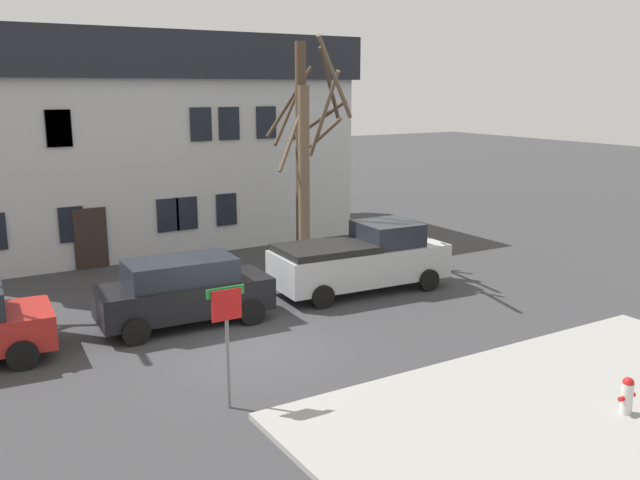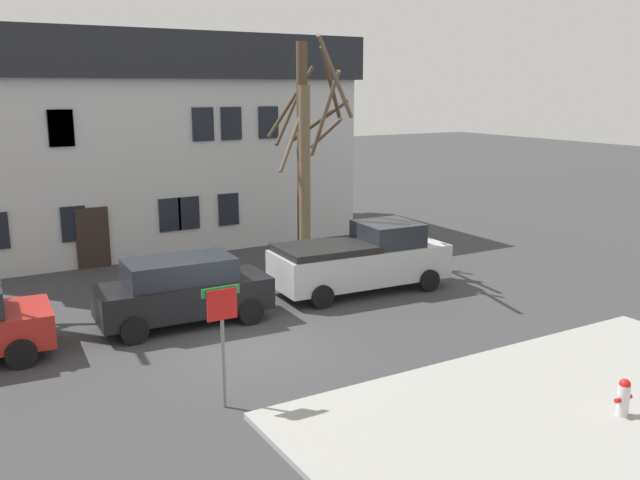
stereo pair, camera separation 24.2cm
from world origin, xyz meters
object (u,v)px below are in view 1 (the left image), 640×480
Objects in this scene: car_black_wagon at (184,291)px; fire_hydrant at (627,395)px; building_main at (139,139)px; tree_bare_end at (302,150)px; pickup_truck_silver at (362,259)px; street_sign_pole at (227,324)px; tree_bare_far at (307,173)px.

car_black_wagon reaches higher than fire_hydrant.
car_black_wagon is at bearing -101.46° from building_main.
building_main reaches higher than tree_bare_end.
tree_bare_end is at bearing 88.44° from fire_hydrant.
tree_bare_end reaches higher than pickup_truck_silver.
tree_bare_end is 3.10× the size of street_sign_pole.
building_main is 11.61m from car_black_wagon.
tree_bare_end reaches higher than car_black_wagon.
tree_bare_far and tree_bare_end have the same top height.
building_main reaches higher than pickup_truck_silver.
car_black_wagon is 5.18m from street_sign_pole.
tree_bare_end is 1.67× the size of car_black_wagon.
pickup_truck_silver reaches higher than car_black_wagon.
street_sign_pole is (-6.19, 4.25, 1.23)m from fire_hydrant.
building_main reaches higher than fire_hydrant.
tree_bare_end is 1.38× the size of pickup_truck_silver.
tree_bare_far is 3.21m from pickup_truck_silver.
fire_hydrant is at bearing -34.49° from street_sign_pole.
fire_hydrant is at bearing -60.47° from car_black_wagon.
tree_bare_far is 5.88m from car_black_wagon.
street_sign_pole is at bearing -141.89° from pickup_truck_silver.
car_black_wagon is 6.26× the size of fire_hydrant.
car_black_wagon is at bearing -157.14° from tree_bare_far.
pickup_truck_silver is 8.51m from street_sign_pole.
tree_bare_end is at bearing 92.14° from pickup_truck_silver.
tree_bare_end is (3.39, -7.31, -0.05)m from building_main.
building_main reaches higher than street_sign_pole.
pickup_truck_silver is at bearing -87.86° from tree_bare_end.
tree_bare_end is at bearing 32.96° from car_black_wagon.
building_main is 6.51× the size of street_sign_pole.
car_black_wagon is 0.82× the size of pickup_truck_silver.
building_main is 22.00× the size of fire_hydrant.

